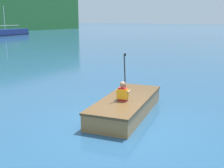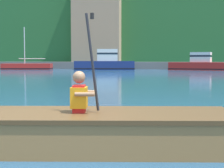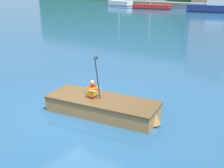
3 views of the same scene
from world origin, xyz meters
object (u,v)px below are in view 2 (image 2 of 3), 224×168
object	(u,v)px
rowboat_foreground	(109,128)
moored_boat_dock_west_end	(199,64)
moored_boat_dock_center_far	(105,63)
moored_boat_dock_west_inner	(27,67)
person_paddler	(80,93)

from	to	relation	value
rowboat_foreground	moored_boat_dock_west_end	bearing A→B (deg)	85.04
rowboat_foreground	moored_boat_dock_center_far	bearing A→B (deg)	102.36
moored_boat_dock_west_end	moored_boat_dock_center_far	distance (m)	10.71
rowboat_foreground	moored_boat_dock_west_inner	bearing A→B (deg)	116.59
moored_boat_dock_west_inner	moored_boat_dock_center_far	bearing A→B (deg)	-0.27
moored_boat_dock_west_end	person_paddler	size ratio (longest dim) A/B	5.03
moored_boat_dock_west_inner	person_paddler	size ratio (longest dim) A/B	4.70
moored_boat_dock_center_far	rowboat_foreground	distance (m)	35.48
moored_boat_dock_west_inner	moored_boat_dock_center_far	xyz separation A→B (m)	(9.78, -0.05, 0.49)
moored_boat_dock_center_far	rowboat_foreground	world-z (taller)	moored_boat_dock_center_far
moored_boat_dock_center_far	rowboat_foreground	size ratio (longest dim) A/B	1.93
person_paddler	moored_boat_dock_center_far	bearing A→B (deg)	101.73
moored_boat_dock_center_far	rowboat_foreground	bearing A→B (deg)	-77.64
moored_boat_dock_west_end	moored_boat_dock_center_far	world-z (taller)	moored_boat_dock_center_far
moored_boat_dock_west_end	moored_boat_dock_west_inner	bearing A→B (deg)	-177.75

